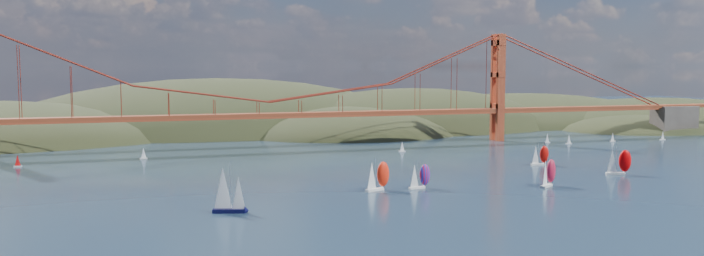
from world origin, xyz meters
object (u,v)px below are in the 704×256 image
object	(u,v)px
racer_0	(377,175)
racer_2	(618,161)
racer_rwb	(419,176)
racer_3	(540,155)
racer_1	(548,172)
sloop_navy	(228,191)

from	to	relation	value
racer_0	racer_2	xyz separation A→B (m)	(92.69, 3.56, -0.03)
racer_0	racer_rwb	bearing A→B (deg)	-22.56
racer_0	racer_3	size ratio (longest dim) A/B	1.18
racer_3	racer_rwb	distance (m)	73.17
racer_1	racer_2	size ratio (longest dim) A/B	0.98
racer_3	racer_rwb	size ratio (longest dim) A/B	0.99
racer_2	racer_3	distance (m)	31.77
sloop_navy	racer_0	xyz separation A→B (m)	(48.56, 18.27, -1.10)
racer_3	racer_1	bearing A→B (deg)	-119.21
racer_3	sloop_navy	bearing A→B (deg)	-157.47
racer_rwb	racer_1	bearing A→B (deg)	-23.25
racer_2	racer_3	size ratio (longest dim) A/B	1.17
racer_2	racer_rwb	bearing A→B (deg)	-156.87
racer_2	racer_rwb	size ratio (longest dim) A/B	1.16
racer_1	sloop_navy	bearing A→B (deg)	151.23
racer_0	racer_rwb	world-z (taller)	racer_0
sloop_navy	racer_2	distance (m)	142.93
racer_2	racer_3	bearing A→B (deg)	135.14
racer_2	racer_0	bearing A→B (deg)	-157.74
racer_0	racer_3	distance (m)	85.57
racer_1	racer_2	xyz separation A→B (m)	(38.18, 13.79, 0.11)
racer_0	racer_2	distance (m)	92.76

